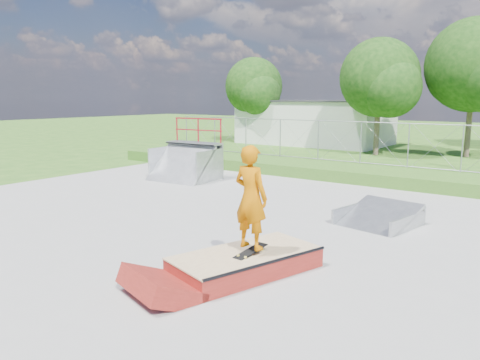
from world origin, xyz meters
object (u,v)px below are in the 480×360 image
Objects in this scene: skater at (251,201)px; grind_box at (246,263)px; flat_bank_ramp at (378,216)px; quarter_pipe at (183,150)px.

grind_box is at bearing -1.76° from skater.
flat_bank_ramp is 4.99m from skater.
grind_box is at bearing -89.47° from flat_bank_ramp.
quarter_pipe reaches higher than skater.
quarter_pipe is 1.27× the size of skater.
skater is (0.12, -0.01, 1.22)m from grind_box.
flat_bank_ramp is at bearing -94.66° from skater.
flat_bank_ramp is 0.95× the size of skater.
skater is (-0.74, -4.80, 1.17)m from flat_bank_ramp.
skater is (7.99, -6.84, 0.20)m from quarter_pipe.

